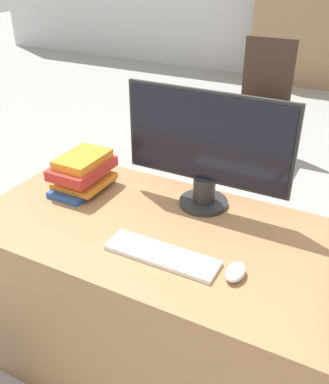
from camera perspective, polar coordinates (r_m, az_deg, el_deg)
desk at (r=1.83m, az=-0.58°, el=-14.59°), size 1.41×0.72×0.76m
monitor at (r=1.62m, az=5.62°, el=5.91°), size 0.66×0.19×0.47m
keyboard at (r=1.44m, az=-0.39°, el=-8.40°), size 0.39×0.11×0.02m
mouse at (r=1.38m, az=9.44°, el=-10.47°), size 0.06×0.10×0.04m
book_stack at (r=1.84m, az=-10.84°, el=2.59°), size 0.20×0.28×0.16m
far_chair at (r=3.90m, az=12.93°, el=12.61°), size 0.44×0.44×1.01m
bookshelf_far at (r=6.31m, az=17.80°, el=22.04°), size 1.18×0.32×1.90m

